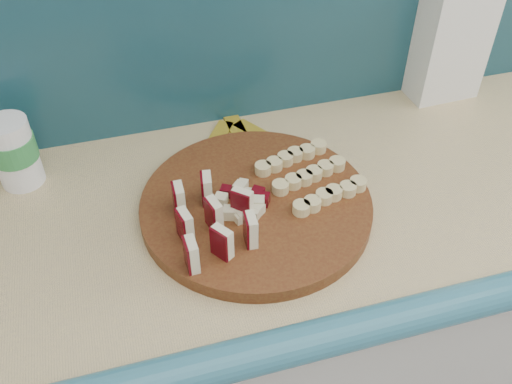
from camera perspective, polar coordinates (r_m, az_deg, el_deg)
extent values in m
cube|color=beige|center=(1.54, 16.27, -10.78)|extent=(2.20, 0.60, 0.88)
cube|color=#DEC582|center=(1.22, 20.32, 2.29)|extent=(2.20, 0.60, 0.03)
cylinder|color=#491D0F|center=(1.02, 0.00, -1.36)|extent=(0.50, 0.50, 0.03)
cube|color=#F2E9C1|center=(0.89, -6.37, -6.22)|extent=(0.02, 0.04, 0.06)
cube|color=#4A050D|center=(0.89, -6.91, -6.43)|extent=(0.01, 0.04, 0.06)
cube|color=#F2E9C1|center=(0.93, -7.02, -3.33)|extent=(0.02, 0.04, 0.06)
cube|color=#4A050D|center=(0.93, -7.54, -3.53)|extent=(0.01, 0.04, 0.06)
cube|color=#F2E9C1|center=(0.98, -7.60, -0.71)|extent=(0.02, 0.04, 0.06)
cube|color=#4A050D|center=(0.98, -8.10, -0.90)|extent=(0.01, 0.04, 0.06)
cube|color=#F2E9C1|center=(0.90, -3.35, -4.99)|extent=(0.02, 0.04, 0.06)
cube|color=#4A050D|center=(0.90, -3.87, -5.20)|extent=(0.01, 0.04, 0.06)
cube|color=#F2E9C1|center=(0.95, -4.14, -2.21)|extent=(0.02, 0.04, 0.06)
cube|color=#4A050D|center=(0.95, -4.64, -2.40)|extent=(0.01, 0.04, 0.06)
cube|color=#F2E9C1|center=(0.99, -4.85, 0.32)|extent=(0.02, 0.04, 0.06)
cube|color=#4A050D|center=(0.99, -5.33, 0.14)|extent=(0.01, 0.04, 0.06)
cube|color=#F2E9C1|center=(0.92, -0.43, -3.79)|extent=(0.02, 0.04, 0.06)
cube|color=#4A050D|center=(0.92, -0.94, -4.00)|extent=(0.01, 0.04, 0.06)
cube|color=#F2E9C1|center=(0.96, -1.35, -1.11)|extent=(0.02, 0.04, 0.06)
cube|color=#4A050D|center=(0.96, -1.84, -1.30)|extent=(0.01, 0.04, 0.06)
cube|color=beige|center=(1.00, -0.80, -0.72)|extent=(0.02, 0.02, 0.02)
cube|color=beige|center=(1.00, -0.64, -0.37)|extent=(0.02, 0.02, 0.02)
cube|color=#4A050D|center=(1.01, -0.85, 0.04)|extent=(0.02, 0.02, 0.02)
cube|color=beige|center=(1.00, -1.31, -0.48)|extent=(0.02, 0.02, 0.02)
cube|color=beige|center=(1.01, -1.76, -0.26)|extent=(0.02, 0.02, 0.02)
cube|color=beige|center=(1.01, -2.43, -0.25)|extent=(0.02, 0.02, 0.02)
cube|color=beige|center=(1.00, -1.94, -0.76)|extent=(0.02, 0.02, 0.02)
cube|color=beige|center=(0.99, -2.43, -1.00)|extent=(0.02, 0.02, 0.02)
cube|color=#4A050D|center=(0.99, -2.70, -1.47)|extent=(0.02, 0.02, 0.02)
cube|color=beige|center=(0.99, -1.77, -1.36)|extent=(0.02, 0.02, 0.02)
cube|color=beige|center=(0.98, -1.60, -1.78)|extent=(0.02, 0.02, 0.02)
cube|color=beige|center=(0.99, -1.18, -1.23)|extent=(0.02, 0.02, 0.02)
cube|color=beige|center=(0.98, -0.76, -1.47)|extent=(0.02, 0.02, 0.02)
cube|color=beige|center=(0.98, -0.10, -1.50)|extent=(0.02, 0.02, 0.02)
cube|color=#4A050D|center=(0.99, -0.64, -1.00)|extent=(0.02, 0.02, 0.02)
cube|color=beige|center=(1.00, -0.16, -0.80)|extent=(0.02, 0.02, 0.02)
cylinder|color=#DCC986|center=(0.99, 4.40, -1.55)|extent=(0.03, 0.03, 0.02)
cylinder|color=#DCC986|center=(1.00, 5.59, -1.05)|extent=(0.03, 0.03, 0.02)
cylinder|color=#DCC986|center=(1.01, 6.75, -0.57)|extent=(0.03, 0.03, 0.02)
cylinder|color=#DCC986|center=(1.02, 7.88, -0.09)|extent=(0.03, 0.03, 0.02)
cylinder|color=#DCC986|center=(1.03, 8.99, 0.37)|extent=(0.03, 0.03, 0.02)
cylinder|color=#DCC986|center=(1.05, 10.07, 0.83)|extent=(0.03, 0.03, 0.02)
cylinder|color=#DCC986|center=(1.02, 2.50, 0.53)|extent=(0.03, 0.03, 0.02)
cylinder|color=#DCC986|center=(1.03, 3.66, 0.99)|extent=(0.03, 0.03, 0.02)
cylinder|color=#DCC986|center=(1.05, 4.81, 1.44)|extent=(0.03, 0.03, 0.02)
cylinder|color=#DCC986|center=(1.06, 5.92, 1.87)|extent=(0.03, 0.03, 0.02)
cylinder|color=#DCC986|center=(1.07, 7.02, 2.30)|extent=(0.03, 0.03, 0.02)
cylinder|color=#DCC986|center=(1.08, 8.09, 2.72)|extent=(0.03, 0.03, 0.02)
cylinder|color=#DCC986|center=(1.06, 0.74, 2.46)|extent=(0.03, 0.03, 0.02)
cylinder|color=#DCC986|center=(1.07, 1.88, 2.88)|extent=(0.03, 0.03, 0.02)
cylinder|color=#DCC986|center=(1.08, 3.00, 3.30)|extent=(0.03, 0.03, 0.02)
cylinder|color=#DCC986|center=(1.10, 4.09, 3.70)|extent=(0.03, 0.03, 0.02)
cylinder|color=#DCC986|center=(1.11, 5.17, 4.10)|extent=(0.03, 0.03, 0.02)
cylinder|color=#DCC986|center=(1.12, 6.23, 4.48)|extent=(0.03, 0.03, 0.02)
cube|color=white|center=(1.35, 18.66, 14.26)|extent=(0.16, 0.11, 0.26)
cylinder|color=white|center=(1.14, -23.01, 3.65)|extent=(0.08, 0.08, 0.14)
cylinder|color=green|center=(1.13, -23.16, 4.10)|extent=(0.08, 0.08, 0.05)
cube|color=gold|center=(1.18, -4.16, 4.97)|extent=(0.11, 0.14, 0.01)
cube|color=gold|center=(1.20, -1.74, 5.94)|extent=(0.04, 0.15, 0.01)
cube|color=gold|center=(1.19, 0.78, 5.54)|extent=(0.11, 0.14, 0.01)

